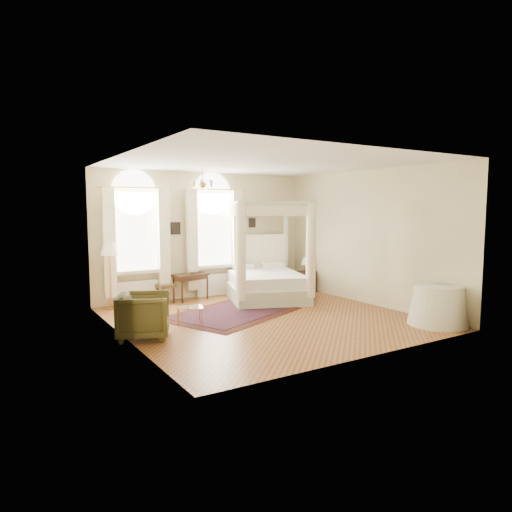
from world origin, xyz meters
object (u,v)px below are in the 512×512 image
Objects in this scene: nightstand at (307,281)px; side_table at (438,305)px; writing_desk at (191,277)px; armchair at (144,315)px; stool at (165,287)px; coffee_table at (189,309)px; floor_lamp at (109,252)px; canopy_bed at (266,277)px.

side_table reaches higher than nightstand.
armchair reaches higher than writing_desk.
coffee_table is (-0.35, -2.31, -0.07)m from stool.
coffee_table is at bearing -98.62° from stool.
floor_lamp is 7.33m from side_table.
canopy_bed is at bearing -169.26° from nightstand.
floor_lamp reaches higher than coffee_table.
armchair is (-3.82, -1.82, -0.16)m from canopy_bed.
canopy_bed is at bearing 111.42° from side_table.
writing_desk is at bearing 65.84° from coffee_table.
writing_desk reaches higher than stool.
nightstand is 1.25× the size of stool.
writing_desk is 2.54m from coffee_table.
writing_desk is 1.64× the size of coffee_table.
armchair is (-2.13, -2.77, -0.17)m from writing_desk.
stool is at bearing 158.22° from canopy_bed.
writing_desk is 0.63× the size of floor_lamp.
writing_desk is at bearing 0.00° from stool.
floor_lamp is at bearing 165.69° from canopy_bed.
canopy_bed reaches higher than coffee_table.
coffee_table is at bearing -44.34° from armchair.
nightstand is at bearing 90.00° from side_table.
coffee_table is 0.51× the size of side_table.
stool is 6.35m from side_table.
coffee_table is 0.39× the size of floor_lamp.
side_table is at bearing -90.00° from nightstand.
nightstand is 0.37× the size of floor_lamp.
stool is 0.30× the size of floor_lamp.
armchair is (-5.40, -2.12, 0.12)m from nightstand.
nightstand is 4.33m from side_table.
canopy_bed reaches higher than side_table.
floor_lamp is 1.32× the size of side_table.
floor_lamp reaches higher than stool.
nightstand is 3.35m from writing_desk.
canopy_bed is 4.24m from armchair.
stool is at bearing 128.49° from side_table.
canopy_bed is at bearing -41.83° from armchair.
side_table is (1.58, -4.02, -0.17)m from canopy_bed.
canopy_bed is 4.61× the size of coffee_table.
armchair is 0.58× the size of floor_lamp.
stool is (-2.38, 0.95, -0.18)m from canopy_bed.
canopy_bed is at bearing -21.78° from stool.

